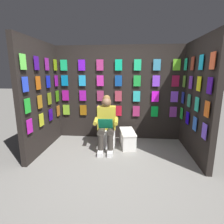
# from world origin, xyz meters

# --- Properties ---
(ground_plane) EXTENTS (30.00, 30.00, 0.00)m
(ground_plane) POSITION_xyz_m (0.00, 0.00, 0.00)
(ground_plane) COLOR gray
(display_wall_back) EXTENTS (3.20, 0.14, 2.32)m
(display_wall_back) POSITION_xyz_m (0.00, -1.72, 1.16)
(display_wall_back) COLOR black
(display_wall_back) RESTS_ON ground
(display_wall_left) EXTENTS (0.14, 1.68, 2.32)m
(display_wall_left) POSITION_xyz_m (-1.60, -0.84, 1.16)
(display_wall_left) COLOR black
(display_wall_left) RESTS_ON ground
(display_wall_right) EXTENTS (0.14, 1.68, 2.32)m
(display_wall_right) POSITION_xyz_m (1.60, -0.84, 1.16)
(display_wall_right) COLOR black
(display_wall_right) RESTS_ON ground
(toilet) EXTENTS (0.41, 0.56, 0.77)m
(toilet) POSITION_xyz_m (0.23, -1.18, 0.33)
(toilet) COLOR white
(toilet) RESTS_ON ground
(person_reading) EXTENTS (0.54, 0.70, 1.19)m
(person_reading) POSITION_xyz_m (0.22, -0.95, 0.60)
(person_reading) COLOR gold
(person_reading) RESTS_ON ground
(comic_longbox_near) EXTENTS (0.41, 0.72, 0.36)m
(comic_longbox_near) POSITION_xyz_m (-0.25, -1.14, 0.18)
(comic_longbox_near) COLOR white
(comic_longbox_near) RESTS_ON ground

